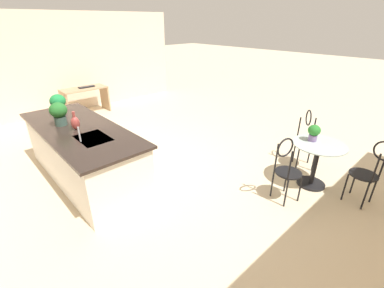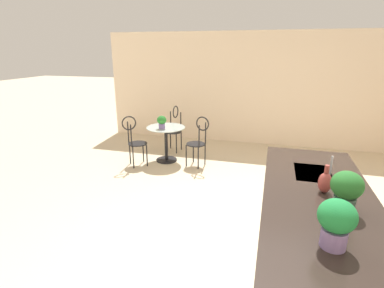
{
  "view_description": "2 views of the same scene",
  "coord_description": "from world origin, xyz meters",
  "views": [
    {
      "loc": [
        -3.77,
        2.15,
        2.47
      ],
      "look_at": [
        -1.33,
        -0.11,
        0.89
      ],
      "focal_mm": 24.52,
      "sensor_mm": 36.0,
      "label": 1
    },
    {
      "loc": [
        3.16,
        0.34,
        2.27
      ],
      "look_at": [
        -1.0,
        -0.8,
        0.9
      ],
      "focal_mm": 27.74,
      "sensor_mm": 36.0,
      "label": 2
    }
  ],
  "objects": [
    {
      "name": "potted_plant_on_table",
      "position": [
        -2.3,
        -1.8,
        0.89
      ],
      "size": [
        0.19,
        0.19,
        0.27
      ],
      "color": "#7A669E",
      "rests_on": "bistro_table"
    },
    {
      "name": "kitchen_island",
      "position": [
        0.3,
        0.85,
        0.46
      ],
      "size": [
        2.8,
        1.06,
        0.92
      ],
      "color": "white",
      "rests_on": "ground"
    },
    {
      "name": "potted_plant_counter_near",
      "position": [
        0.6,
        1.01,
        1.13
      ],
      "size": [
        0.27,
        0.27,
        0.38
      ],
      "color": "#385147",
      "rests_on": "kitchen_island"
    },
    {
      "name": "vase_on_counter",
      "position": [
        0.25,
        0.9,
        1.03
      ],
      "size": [
        0.13,
        0.13,
        0.29
      ],
      "color": "#993D38",
      "rests_on": "kitchen_island"
    },
    {
      "name": "chair_near_window",
      "position": [
        -2.32,
        -1.04,
        0.57
      ],
      "size": [
        0.47,
        0.52,
        1.04
      ],
      "color": "black",
      "rests_on": "ground"
    },
    {
      "name": "potted_plant_counter_far",
      "position": [
        1.15,
        0.84,
        1.13
      ],
      "size": [
        0.26,
        0.26,
        0.37
      ],
      "color": "#7A669E",
      "rests_on": "kitchen_island"
    },
    {
      "name": "chair_by_island",
      "position": [
        -2.01,
        -2.28,
        0.57
      ],
      "size": [
        0.54,
        0.54,
        1.04
      ],
      "color": "black",
      "rests_on": "ground"
    },
    {
      "name": "wall_left_window",
      "position": [
        -4.26,
        0.0,
        1.35
      ],
      "size": [
        0.12,
        7.8,
        2.7
      ],
      "primitive_type": "cube",
      "color": "beige",
      "rests_on": "ground"
    },
    {
      "name": "bistro_table",
      "position": [
        -2.44,
        -1.77,
        0.45
      ],
      "size": [
        0.8,
        0.8,
        0.74
      ],
      "color": "black",
      "rests_on": "ground"
    },
    {
      "name": "sink_faucet",
      "position": [
        -0.25,
        1.03,
        1.03
      ],
      "size": [
        0.02,
        0.02,
        0.22
      ],
      "primitive_type": "cylinder",
      "color": "#B2B5BA",
      "rests_on": "kitchen_island"
    },
    {
      "name": "ground_plane",
      "position": [
        0.0,
        0.0,
        0.0
      ],
      "size": [
        40.0,
        40.0,
        0.0
      ],
      "primitive_type": "plane",
      "color": "beige"
    },
    {
      "name": "chair_toward_desk",
      "position": [
        -3.15,
        -1.83,
        0.57
      ],
      "size": [
        0.5,
        0.42,
        1.04
      ],
      "color": "black",
      "rests_on": "ground"
    }
  ]
}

